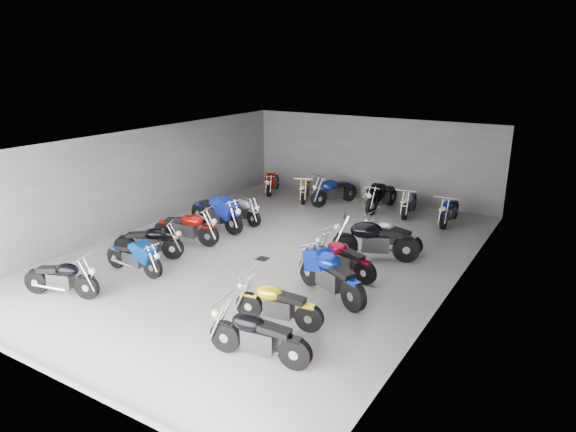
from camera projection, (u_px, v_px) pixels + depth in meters
name	position (u px, v px, depth m)	size (l,w,h in m)	color
ground	(272.00, 253.00, 14.66)	(14.00, 14.00, 0.00)	#9F9D97
wall_back	(371.00, 159.00, 19.89)	(10.00, 0.10, 3.20)	slate
wall_left	(143.00, 178.00, 16.68)	(0.10, 14.00, 3.20)	slate
wall_right	(455.00, 230.00, 11.69)	(0.10, 14.00, 3.20)	slate
ceiling	(271.00, 141.00, 13.71)	(10.00, 14.00, 0.04)	black
drain_grate	(263.00, 259.00, 14.25)	(0.32, 0.32, 0.01)	black
motorcycle_left_a	(62.00, 278.00, 11.91)	(1.87, 0.72, 0.85)	black
motorcycle_left_b	(134.00, 256.00, 13.20)	(1.91, 0.37, 0.84)	black
motorcycle_left_c	(149.00, 241.00, 14.21)	(1.88, 0.94, 0.88)	black
motorcycle_left_d	(187.00, 228.00, 15.28)	(2.09, 0.65, 0.93)	black
motorcycle_left_e	(217.00, 212.00, 16.58)	(2.38, 0.65, 1.05)	black
motorcycle_left_f	(241.00, 210.00, 17.25)	(1.87, 0.58, 0.83)	black
motorcycle_right_a	(258.00, 336.00, 9.37)	(2.06, 0.49, 0.91)	black
motorcycle_right_b	(277.00, 304.00, 10.63)	(1.96, 0.48, 0.86)	black
motorcycle_right_c	(330.00, 274.00, 11.86)	(2.18, 1.11, 1.03)	black
motorcycle_right_d	(343.00, 258.00, 13.04)	(1.95, 0.62, 0.87)	black
motorcycle_right_e	(374.00, 240.00, 14.02)	(2.28, 1.07, 1.06)	black
motorcycle_right_f	(391.00, 235.00, 14.79)	(1.89, 0.42, 0.83)	black
motorcycle_back_a	(273.00, 182.00, 21.07)	(0.76, 1.79, 0.82)	black
motorcycle_back_b	(305.00, 189.00, 19.98)	(0.86, 1.74, 0.81)	black
motorcycle_back_c	(334.00, 191.00, 19.42)	(0.97, 2.08, 0.96)	black
motorcycle_back_d	(381.00, 196.00, 18.68)	(0.49, 2.21, 0.97)	black
motorcycle_back_e	(409.00, 203.00, 18.09)	(0.44, 1.92, 0.85)	black
motorcycle_back_f	(449.00, 210.00, 17.13)	(0.37, 1.95, 0.86)	black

